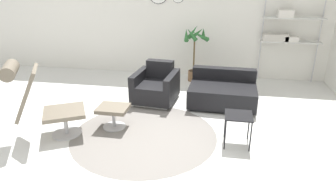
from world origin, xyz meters
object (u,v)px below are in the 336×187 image
object	(u,v)px
side_table	(238,119)
armchair_red	(156,87)
couch_low	(223,92)
potted_plant	(195,51)
lounge_chair	(37,96)
shelf_unit	(285,31)
ottoman	(113,112)

from	to	relation	value
side_table	armchair_red	bearing A→B (deg)	137.06
armchair_red	couch_low	distance (m)	1.26
potted_plant	armchair_red	bearing A→B (deg)	-114.71
lounge_chair	couch_low	world-z (taller)	lounge_chair
side_table	potted_plant	bearing A→B (deg)	107.88
armchair_red	couch_low	xyz separation A→B (m)	(1.26, 0.07, -0.04)
armchair_red	potted_plant	distance (m)	1.52
shelf_unit	side_table	bearing A→B (deg)	-109.42
side_table	shelf_unit	size ratio (longest dim) A/B	0.26
ottoman	armchair_red	distance (m)	1.26
lounge_chair	shelf_unit	size ratio (longest dim) A/B	0.65
shelf_unit	potted_plant	bearing A→B (deg)	-172.07
shelf_unit	couch_low	bearing A→B (deg)	-129.73
ottoman	couch_low	world-z (taller)	couch_low
ottoman	armchair_red	size ratio (longest dim) A/B	0.53
lounge_chair	armchair_red	size ratio (longest dim) A/B	1.32
lounge_chair	side_table	bearing A→B (deg)	67.92
armchair_red	side_table	size ratio (longest dim) A/B	1.92
armchair_red	side_table	distance (m)	2.02
side_table	potted_plant	world-z (taller)	potted_plant
ottoman	side_table	world-z (taller)	side_table
ottoman	couch_low	xyz separation A→B (m)	(1.70, 1.25, -0.03)
lounge_chair	shelf_unit	bearing A→B (deg)	101.83
couch_low	side_table	xyz separation A→B (m)	(0.22, -1.45, 0.17)
shelf_unit	lounge_chair	bearing A→B (deg)	-139.94
potted_plant	shelf_unit	world-z (taller)	shelf_unit
side_table	shelf_unit	xyz separation A→B (m)	(1.05, 2.96, 0.75)
lounge_chair	side_table	xyz separation A→B (m)	(2.84, 0.31, -0.27)
couch_low	side_table	size ratio (longest dim) A/B	2.68
ottoman	potted_plant	world-z (taller)	potted_plant
potted_plant	side_table	bearing A→B (deg)	-72.12
shelf_unit	ottoman	bearing A→B (deg)	-136.89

